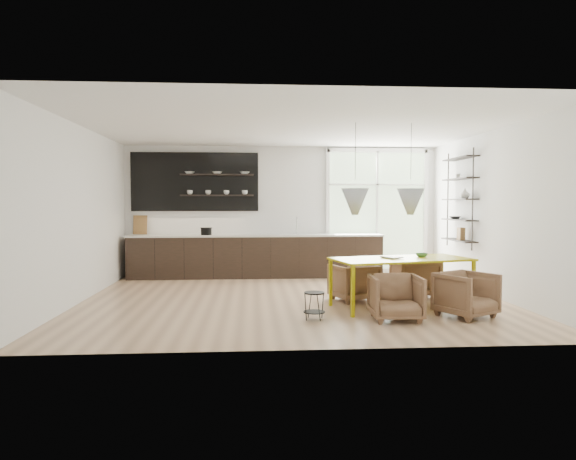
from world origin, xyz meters
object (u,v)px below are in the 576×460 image
object	(u,v)px
armchair_front_right	(466,295)
wire_stool	(314,302)
armchair_back_right	(415,278)
armchair_front_left	(396,297)
dining_table	(401,261)
armchair_back_left	(354,282)

from	to	relation	value
armchair_front_right	wire_stool	distance (m)	2.19
armchair_back_right	armchair_front_left	world-z (taller)	armchair_back_right
armchair_back_right	armchair_front_right	world-z (taller)	armchair_back_right
dining_table	armchair_front_right	size ratio (longest dim) A/B	3.20
armchair_back_left	armchair_front_left	bearing A→B (deg)	83.14
armchair_back_left	armchair_front_right	distance (m)	1.91
armchair_front_left	armchair_front_right	xyz separation A→B (m)	(1.06, 0.12, 0.01)
dining_table	wire_stool	size ratio (longest dim) A/B	5.90
armchair_back_left	armchair_back_right	xyz separation A→B (m)	(1.12, 0.25, 0.02)
armchair_front_left	wire_stool	xyz separation A→B (m)	(-1.12, 0.12, -0.07)
dining_table	armchair_back_right	bearing A→B (deg)	47.03
armchair_back_left	armchair_back_right	world-z (taller)	armchair_back_right
dining_table	armchair_front_right	bearing A→B (deg)	-58.23
dining_table	armchair_back_right	xyz separation A→B (m)	(0.49, 0.85, -0.39)
armchair_front_right	wire_stool	bearing A→B (deg)	151.15
dining_table	armchair_front_right	distance (m)	1.11
dining_table	armchair_front_left	world-z (taller)	dining_table
armchair_back_right	wire_stool	bearing A→B (deg)	37.52
armchair_front_left	armchair_front_right	distance (m)	1.07
armchair_front_left	armchair_front_right	size ratio (longest dim) A/B	0.98
wire_stool	armchair_front_left	bearing A→B (deg)	-6.01
armchair_front_left	armchair_back_left	bearing A→B (deg)	104.09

